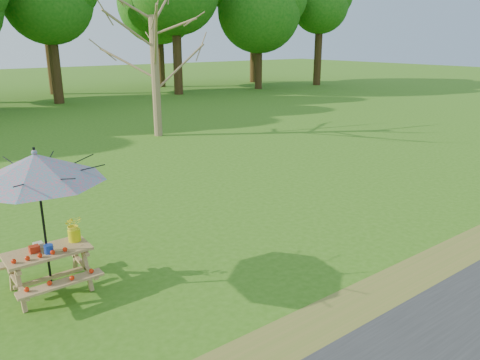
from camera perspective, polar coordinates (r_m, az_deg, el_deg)
ground at (r=9.20m, az=3.62°, el=-6.91°), size 120.00×120.00×0.00m
drygrass_strip at (r=7.56m, az=18.07°, el=-13.39°), size 120.00×1.20×0.01m
picnic_table at (r=7.77m, az=-22.17°, el=-10.25°), size 1.20×1.32×0.67m
patio_umbrella at (r=7.22m, az=-23.59°, el=1.35°), size 2.34×2.34×2.25m
produce_bins at (r=7.61m, az=-23.05°, el=-7.64°), size 0.30×0.44×0.13m
tomatoes_row at (r=7.43m, az=-23.23°, el=-8.43°), size 0.77×0.13×0.07m
flower_bucket at (r=7.74m, az=-19.63°, el=-5.50°), size 0.26×0.23×0.42m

